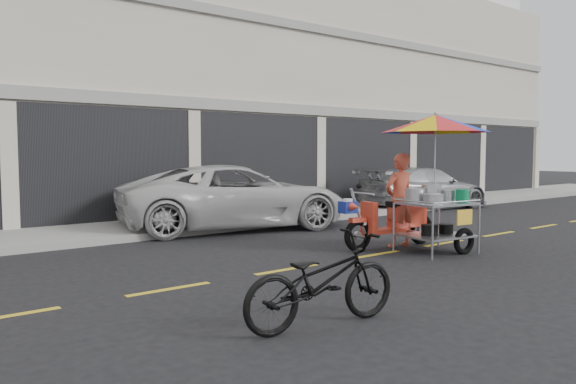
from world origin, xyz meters
TOP-DOWN VIEW (x-y plane):
  - ground at (0.00, 0.00)m, footprint 90.00×90.00m
  - sidewalk at (0.00, 5.50)m, footprint 45.00×3.00m
  - shophouse_block at (2.82, 10.59)m, footprint 36.00×8.11m
  - centerline at (0.00, 0.00)m, footprint 42.00×0.10m
  - white_pickup at (-0.05, 4.41)m, footprint 5.90×3.79m
  - silver_pickup at (7.26, 4.60)m, footprint 4.78×2.45m
  - near_bicycle at (-3.48, -2.44)m, footprint 1.91×0.86m
  - food_vendor_rig at (1.01, -0.19)m, footprint 2.53×2.23m

SIDE VIEW (x-z plane):
  - ground at x=0.00m, z-range 0.00..0.00m
  - centerline at x=0.00m, z-range 0.00..0.01m
  - sidewalk at x=0.00m, z-range 0.00..0.15m
  - near_bicycle at x=-3.48m, z-range 0.00..0.97m
  - silver_pickup at x=7.26m, z-range 0.00..1.33m
  - white_pickup at x=-0.05m, z-range 0.00..1.51m
  - food_vendor_rig at x=1.01m, z-range 0.33..2.87m
  - shophouse_block at x=2.82m, z-range -0.96..9.44m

